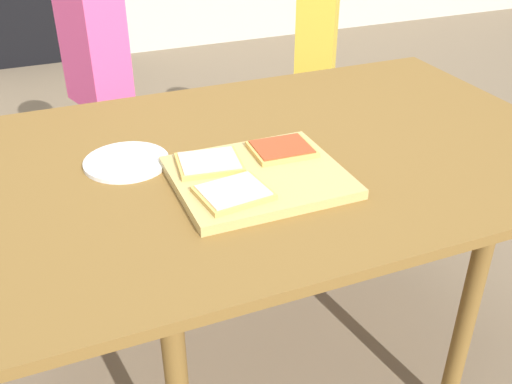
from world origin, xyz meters
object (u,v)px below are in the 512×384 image
pizza_slice_far_right (283,149)px  child_right (316,54)px  dining_table (273,173)px  pizza_slice_near_left (233,192)px  pizza_slice_far_left (209,163)px  plate_white_left (126,162)px  child_left (97,69)px  cutting_board (258,177)px

pizza_slice_far_right → child_right: size_ratio=0.14×
child_right → pizza_slice_far_right: bearing=-121.9°
dining_table → pizza_slice_near_left: bearing=-132.2°
dining_table → pizza_slice_far_left: 0.20m
plate_white_left → pizza_slice_far_left: bearing=-36.6°
child_left → child_right: 0.83m
pizza_slice_near_left → plate_white_left: (-0.16, 0.26, -0.02)m
dining_table → pizza_slice_far_right: size_ratio=10.35×
dining_table → cutting_board: size_ratio=4.12×
pizza_slice_far_right → pizza_slice_far_left: bearing=-179.8°
dining_table → cutting_board: 0.16m
dining_table → child_right: child_right is taller
pizza_slice_far_left → child_right: size_ratio=0.15×
dining_table → cutting_board: (-0.09, -0.12, 0.07)m
pizza_slice_near_left → pizza_slice_far_right: 0.22m
pizza_slice_far_left → plate_white_left: 0.20m
cutting_board → plate_white_left: size_ratio=1.86×
plate_white_left → child_left: (0.06, 0.79, -0.04)m
pizza_slice_far_left → child_left: bearing=96.4°
dining_table → pizza_slice_far_right: 0.10m
pizza_slice_near_left → child_left: child_left is taller
pizza_slice_near_left → child_left: bearing=95.7°
child_left → pizza_slice_far_right: bearing=-72.9°
pizza_slice_far_left → child_right: (0.73, 0.89, -0.10)m
pizza_slice_far_right → child_right: child_right is taller
dining_table → pizza_slice_far_left: (-0.17, -0.05, 0.09)m
pizza_slice_near_left → pizza_slice_far_right: size_ratio=1.06×
pizza_slice_far_right → plate_white_left: size_ratio=0.74×
pizza_slice_far_right → child_left: child_left is taller
pizza_slice_near_left → dining_table: bearing=47.8°
dining_table → cutting_board: bearing=-126.1°
pizza_slice_near_left → pizza_slice_far_right: (0.17, 0.14, 0.00)m
pizza_slice_near_left → pizza_slice_far_right: same height
cutting_board → child_left: (-0.19, 0.98, -0.04)m
cutting_board → child_left: size_ratio=0.32×
child_left → pizza_slice_far_left: bearing=-83.6°
dining_table → pizza_slice_near_left: 0.27m
pizza_slice_far_right → child_left: 0.95m
dining_table → child_right: bearing=56.5°
plate_white_left → child_right: child_right is taller
pizza_slice_far_right → child_right: bearing=58.1°
child_right → dining_table: bearing=-123.5°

